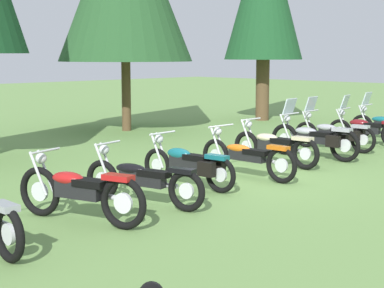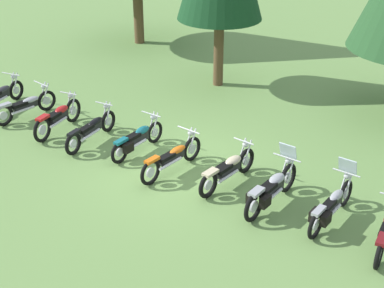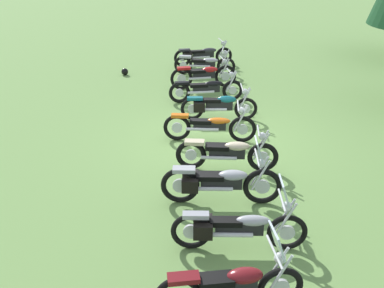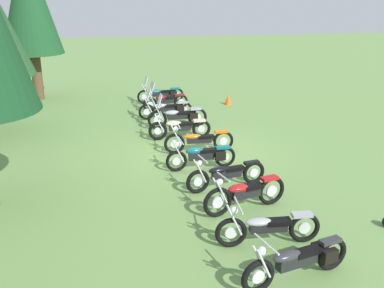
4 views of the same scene
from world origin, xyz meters
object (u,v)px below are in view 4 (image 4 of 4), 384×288
motorcycle_0 (299,260)px  motorcycle_2 (245,193)px  motorcycle_10 (161,94)px  motorcycle_3 (226,174)px  traffic_cone (228,100)px  motorcycle_7 (178,116)px  motorcycle_8 (166,108)px  motorcycle_6 (179,127)px  motorcycle_9 (165,100)px  motorcycle_1 (268,227)px  motorcycle_5 (199,140)px  motorcycle_4 (202,155)px

motorcycle_0 → motorcycle_2: 2.89m
motorcycle_10 → motorcycle_3: bearing=88.4°
traffic_cone → motorcycle_0: bearing=172.2°
motorcycle_7 → motorcycle_8: 1.45m
motorcycle_7 → motorcycle_2: bearing=92.4°
motorcycle_0 → motorcycle_6: (8.70, 1.11, 0.01)m
motorcycle_9 → traffic_cone: (0.61, -3.08, -0.22)m
motorcycle_1 → motorcycle_5: 5.92m
motorcycle_1 → motorcycle_8: size_ratio=1.00×
motorcycle_3 → motorcycle_0: bearing=82.8°
motorcycle_2 → motorcycle_10: size_ratio=0.98×
motorcycle_7 → motorcycle_9: bearing=-88.2°
motorcycle_7 → motorcycle_9: size_ratio=1.13×
motorcycle_1 → motorcycle_2: size_ratio=1.03×
motorcycle_4 → motorcycle_10: 8.65m
motorcycle_0 → motorcycle_5: motorcycle_5 is taller
motorcycle_7 → motorcycle_4: bearing=89.0°
motorcycle_2 → motorcycle_8: (8.63, 1.05, -0.02)m
motorcycle_4 → motorcycle_0: bearing=93.1°
motorcycle_2 → motorcycle_6: 5.89m
motorcycle_10 → motorcycle_1: bearing=88.3°
motorcycle_4 → motorcycle_7: bearing=-92.4°
motorcycle_5 → motorcycle_9: 5.73m
motorcycle_6 → motorcycle_10: 5.65m
motorcycle_1 → motorcycle_8: bearing=-81.9°
motorcycle_8 → motorcycle_10: (2.85, -0.04, -0.00)m
motorcycle_5 → traffic_cone: motorcycle_5 is taller
motorcycle_3 → motorcycle_1: bearing=81.7°
motorcycle_4 → motorcycle_9: size_ratio=1.04×
motorcycle_7 → traffic_cone: motorcycle_7 is taller
motorcycle_7 → motorcycle_10: 4.27m
motorcycle_6 → traffic_cone: (4.80, -2.96, -0.20)m
motorcycle_1 → motorcycle_0: bearing=99.9°
motorcycle_2 → motorcycle_10: (11.47, 1.01, -0.02)m
motorcycle_4 → motorcycle_10: size_ratio=0.96×
motorcycle_2 → motorcycle_8: motorcycle_8 is taller
motorcycle_4 → motorcycle_8: bearing=-89.8°
motorcycle_1 → motorcycle_9: size_ratio=1.09×
motorcycle_3 → motorcycle_7: 5.90m
motorcycle_8 → motorcycle_9: bearing=-96.9°
motorcycle_5 → motorcycle_0: bearing=94.2°
motorcycle_7 → motorcycle_10: (4.26, 0.28, -0.04)m
motorcycle_6 → motorcycle_3: bearing=98.1°
motorcycle_1 → motorcycle_4: (4.42, 0.61, 0.01)m
motorcycle_2 → motorcycle_8: 8.69m
motorcycle_6 → motorcycle_9: (4.19, 0.12, 0.02)m
motorcycle_7 → motorcycle_0: bearing=92.1°
motorcycle_3 → motorcycle_4: 1.53m
motorcycle_8 → motorcycle_10: motorcycle_8 is taller
motorcycle_1 → motorcycle_7: size_ratio=0.97×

